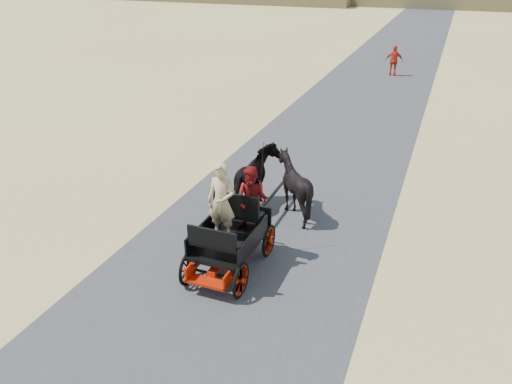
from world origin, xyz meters
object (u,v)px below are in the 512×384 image
(horse_right, at_px, (294,186))
(pedestrian, at_px, (394,61))
(horse_left, at_px, (256,180))
(carriage, at_px, (230,254))

(horse_right, distance_m, pedestrian, 18.47)
(horse_left, distance_m, pedestrian, 18.52)
(carriage, bearing_deg, pedestrian, 87.85)
(horse_right, height_order, pedestrian, pedestrian)
(horse_right, bearing_deg, pedestrian, -90.80)
(horse_left, xyz_separation_m, pedestrian, (1.36, 18.47, 0.02))
(carriage, xyz_separation_m, horse_right, (0.55, 3.00, 0.49))
(horse_left, height_order, horse_right, horse_right)
(carriage, relative_size, horse_right, 1.41)
(carriage, bearing_deg, horse_left, 100.39)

